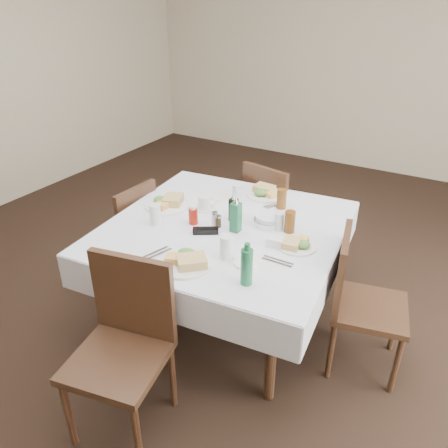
% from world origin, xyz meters
% --- Properties ---
extents(ground_plane, '(7.00, 7.00, 0.00)m').
position_xyz_m(ground_plane, '(0.00, 0.00, 0.00)').
color(ground_plane, black).
extents(room_shell, '(6.04, 7.04, 2.80)m').
position_xyz_m(room_shell, '(0.00, 0.00, 1.71)').
color(room_shell, '#C8B794').
rests_on(room_shell, ground).
extents(dining_table, '(1.59, 1.59, 0.76)m').
position_xyz_m(dining_table, '(0.08, -0.09, 0.69)').
color(dining_table, '#321A10').
rests_on(dining_table, ground).
extents(chair_north, '(0.50, 0.50, 0.89)m').
position_xyz_m(chair_north, '(0.03, 0.77, 0.51)').
color(chair_north, '#321A10').
rests_on(chair_north, ground).
extents(chair_south, '(0.53, 0.53, 0.96)m').
position_xyz_m(chair_south, '(0.04, -1.02, 0.55)').
color(chair_south, '#321A10').
rests_on(chair_south, ground).
extents(chair_east, '(0.50, 0.50, 0.90)m').
position_xyz_m(chair_east, '(0.96, -0.04, 0.51)').
color(chair_east, '#321A10').
rests_on(chair_east, ground).
extents(chair_west, '(0.42, 0.42, 0.85)m').
position_xyz_m(chair_west, '(-0.78, -0.05, 0.48)').
color(chair_west, '#321A10').
rests_on(chair_west, ground).
extents(meal_north, '(0.28, 0.28, 0.06)m').
position_xyz_m(meal_north, '(0.10, 0.47, 0.79)').
color(meal_north, white).
rests_on(meal_north, dining_table).
extents(meal_south, '(0.30, 0.30, 0.07)m').
position_xyz_m(meal_south, '(0.13, -0.59, 0.79)').
color(meal_south, white).
rests_on(meal_south, dining_table).
extents(meal_east, '(0.23, 0.23, 0.05)m').
position_xyz_m(meal_east, '(0.59, -0.11, 0.78)').
color(meal_east, white).
rests_on(meal_east, dining_table).
extents(meal_west, '(0.30, 0.30, 0.07)m').
position_xyz_m(meal_west, '(-0.41, -0.04, 0.79)').
color(meal_west, white).
rests_on(meal_west, dining_table).
extents(side_plate_a, '(0.18, 0.18, 0.01)m').
position_xyz_m(side_plate_a, '(-0.15, 0.28, 0.77)').
color(side_plate_a, white).
rests_on(side_plate_a, dining_table).
extents(side_plate_b, '(0.15, 0.15, 0.01)m').
position_xyz_m(side_plate_b, '(0.41, -0.41, 0.77)').
color(side_plate_b, white).
rests_on(side_plate_b, dining_table).
extents(water_n, '(0.07, 0.07, 0.13)m').
position_xyz_m(water_n, '(-0.03, 0.28, 0.83)').
color(water_n, silver).
rests_on(water_n, dining_table).
extents(water_s, '(0.08, 0.08, 0.14)m').
position_xyz_m(water_s, '(0.29, -0.42, 0.83)').
color(water_s, silver).
rests_on(water_s, dining_table).
extents(water_e, '(0.06, 0.06, 0.11)m').
position_xyz_m(water_e, '(0.40, 0.04, 0.82)').
color(water_e, silver).
rests_on(water_e, dining_table).
extents(water_w, '(0.07, 0.07, 0.14)m').
position_xyz_m(water_w, '(-0.32, -0.29, 0.83)').
color(water_w, silver).
rests_on(water_w, dining_table).
extents(iced_tea_a, '(0.07, 0.07, 0.14)m').
position_xyz_m(iced_tea_a, '(0.29, 0.33, 0.83)').
color(iced_tea_a, brown).
rests_on(iced_tea_a, dining_table).
extents(iced_tea_b, '(0.07, 0.07, 0.14)m').
position_xyz_m(iced_tea_b, '(0.47, 0.05, 0.83)').
color(iced_tea_b, brown).
rests_on(iced_tea_b, dining_table).
extents(bread_basket, '(0.19, 0.19, 0.06)m').
position_xyz_m(bread_basket, '(0.32, 0.07, 0.79)').
color(bread_basket, silver).
rests_on(bread_basket, dining_table).
extents(oil_cruet_dark, '(0.05, 0.05, 0.20)m').
position_xyz_m(oil_cruet_dark, '(0.10, -0.00, 0.85)').
color(oil_cruet_dark, black).
rests_on(oil_cruet_dark, dining_table).
extents(oil_cruet_green, '(0.06, 0.06, 0.24)m').
position_xyz_m(oil_cruet_green, '(0.18, -0.12, 0.87)').
color(oil_cruet_green, '#1C643C').
rests_on(oil_cruet_green, dining_table).
extents(ketchup_bottle, '(0.06, 0.06, 0.13)m').
position_xyz_m(ketchup_bottle, '(-0.11, -0.17, 0.82)').
color(ketchup_bottle, '#AB1D0E').
rests_on(ketchup_bottle, dining_table).
extents(salt_shaker, '(0.04, 0.04, 0.09)m').
position_xyz_m(salt_shaker, '(0.02, -0.11, 0.81)').
color(salt_shaker, white).
rests_on(salt_shaker, dining_table).
extents(pepper_shaker, '(0.04, 0.04, 0.08)m').
position_xyz_m(pepper_shaker, '(0.06, -0.12, 0.80)').
color(pepper_shaker, '#3F311B').
rests_on(pepper_shaker, dining_table).
extents(coffee_mug, '(0.14, 0.14, 0.10)m').
position_xyz_m(coffee_mug, '(-0.15, 0.05, 0.81)').
color(coffee_mug, white).
rests_on(coffee_mug, dining_table).
extents(sunglasses, '(0.16, 0.13, 0.03)m').
position_xyz_m(sunglasses, '(0.03, -0.24, 0.78)').
color(sunglasses, black).
rests_on(sunglasses, dining_table).
extents(green_bottle, '(0.06, 0.06, 0.24)m').
position_xyz_m(green_bottle, '(0.50, -0.58, 0.87)').
color(green_bottle, '#1C643C').
rests_on(green_bottle, dining_table).
extents(sugar_caddy, '(0.11, 0.07, 0.05)m').
position_xyz_m(sugar_caddy, '(0.47, -0.16, 0.79)').
color(sugar_caddy, white).
rests_on(sugar_caddy, dining_table).
extents(cutlery_n, '(0.11, 0.18, 0.01)m').
position_xyz_m(cutlery_n, '(0.24, 0.35, 0.77)').
color(cutlery_n, silver).
rests_on(cutlery_n, dining_table).
extents(cutlery_s, '(0.11, 0.21, 0.01)m').
position_xyz_m(cutlery_s, '(-0.08, -0.60, 0.77)').
color(cutlery_s, silver).
rests_on(cutlery_s, dining_table).
extents(cutlery_e, '(0.18, 0.05, 0.01)m').
position_xyz_m(cutlery_e, '(0.56, -0.31, 0.77)').
color(cutlery_e, silver).
rests_on(cutlery_e, dining_table).
extents(cutlery_w, '(0.20, 0.11, 0.01)m').
position_xyz_m(cutlery_w, '(-0.42, 0.09, 0.77)').
color(cutlery_w, silver).
rests_on(cutlery_w, dining_table).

